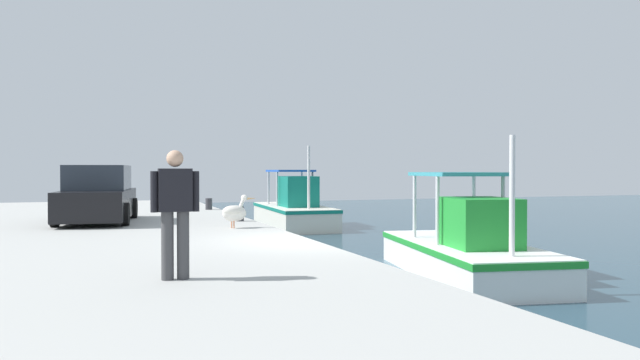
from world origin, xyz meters
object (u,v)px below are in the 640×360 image
(fishing_boat_nearest, at_px, (294,210))
(fisherman_standing, at_px, (175,208))
(fishing_boat_second, at_px, (468,250))
(pelican, at_px, (234,212))
(parked_car, at_px, (98,196))
(mooring_bollard_second, at_px, (240,214))
(mooring_bollard_nearest, at_px, (209,204))

(fishing_boat_nearest, xyz_separation_m, fisherman_standing, (14.58, -6.17, 1.08))
(fishing_boat_second, relative_size, pelican, 5.85)
(fishing_boat_second, relative_size, parked_car, 1.32)
(mooring_bollard_second, bearing_deg, fishing_boat_nearest, 149.88)
(mooring_bollard_nearest, height_order, mooring_bollard_second, mooring_bollard_second)
(parked_car, xyz_separation_m, mooring_bollard_second, (1.02, 3.75, -0.51))
(fishing_boat_second, relative_size, mooring_bollard_second, 13.64)
(fisherman_standing, distance_m, mooring_bollard_nearest, 14.22)
(fishing_boat_second, xyz_separation_m, fisherman_standing, (2.68, -6.24, 1.17))
(parked_car, bearing_deg, fishing_boat_nearest, 124.42)
(mooring_bollard_nearest, relative_size, mooring_bollard_second, 1.00)
(pelican, height_order, mooring_bollard_second, pelican)
(mooring_bollard_second, bearing_deg, mooring_bollard_nearest, 180.00)
(fisherman_standing, bearing_deg, fishing_boat_nearest, 157.09)
(mooring_bollard_nearest, xyz_separation_m, mooring_bollard_second, (5.30, -0.00, 0.00))
(fishing_boat_nearest, distance_m, parked_car, 8.77)
(pelican, xyz_separation_m, fisherman_standing, (6.69, -2.16, 0.54))
(fisherman_standing, height_order, mooring_bollard_nearest, fisherman_standing)
(fishing_boat_second, xyz_separation_m, pelican, (-4.01, -4.08, 0.63))
(mooring_bollard_second, bearing_deg, fishing_boat_second, 30.62)
(mooring_bollard_nearest, bearing_deg, pelican, -4.36)
(fisherman_standing, height_order, parked_car, fisherman_standing)
(fishing_boat_second, distance_m, mooring_bollard_second, 6.93)
(fishing_boat_nearest, xyz_separation_m, mooring_bollard_second, (5.95, -3.45, 0.34))
(mooring_bollard_second, bearing_deg, parked_car, -105.17)
(fisherman_standing, xyz_separation_m, parked_car, (-9.65, -1.04, -0.22))
(pelican, xyz_separation_m, mooring_bollard_nearest, (-7.24, 0.55, -0.19))
(fisherman_standing, height_order, mooring_bollard_second, fisherman_standing)
(pelican, bearing_deg, parked_car, -132.77)
(parked_car, height_order, mooring_bollard_second, parked_car)
(fishing_boat_nearest, relative_size, fishing_boat_second, 1.09)
(fishing_boat_nearest, height_order, mooring_bollard_second, fishing_boat_nearest)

